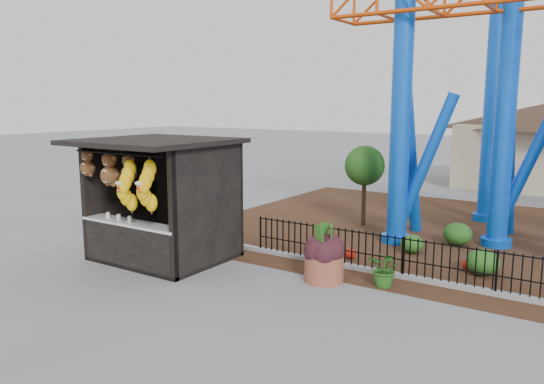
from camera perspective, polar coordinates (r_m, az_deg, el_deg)
The scene contains 9 objects.
ground at distance 11.53m, azimuth -4.93°, elevation -10.81°, with size 120.00×120.00×0.00m, color slate.
mulch_bed at distance 17.13m, azimuth 23.44°, elevation -4.75°, with size 18.00×12.00×0.02m, color #331E11.
curb at distance 12.40m, azimuth 19.18°, elevation -9.55°, with size 18.00×0.18×0.12m, color gray.
prize_booth at distance 13.74m, azimuth -12.41°, elevation -1.06°, with size 3.50×3.40×3.12m.
picket_fence at distance 12.10m, azimuth 23.46°, elevation -8.11°, with size 12.20×0.06×1.00m, color black, non-canonical shape.
terracotta_planter at distance 12.20m, azimuth 5.60°, elevation -8.16°, with size 0.89×0.89×0.61m, color #954D36.
planter_foliage at distance 12.03m, azimuth 5.65°, elevation -5.33°, with size 0.70×0.70×0.64m, color black.
potted_plant at distance 12.00m, azimuth 12.13°, elevation -8.07°, with size 0.75×0.65×0.83m, color #225E1B.
landscaping at distance 14.51m, azimuth 24.72°, elevation -6.17°, with size 8.29×3.53×0.64m.
Camera 1 is at (6.78, -8.42, 4.00)m, focal length 35.00 mm.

